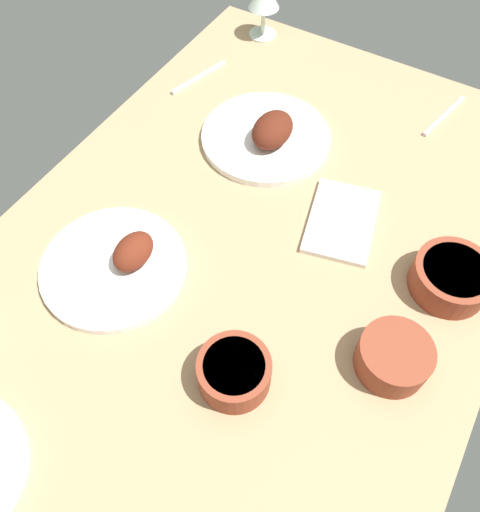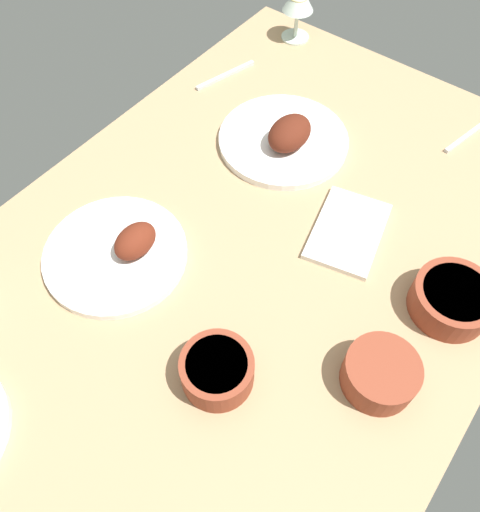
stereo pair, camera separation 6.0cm
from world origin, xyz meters
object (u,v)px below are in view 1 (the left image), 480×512
object	(u,v)px
plate_near_viewer	(268,135)
folded_napkin	(342,221)
bowl_onions	(452,277)
bowl_sauce	(394,357)
plate_far_side	(118,264)
spoon_loose	(199,77)
fork_loose	(444,116)
bowl_cream	(234,372)

from	to	relation	value
plate_near_viewer	folded_napkin	world-z (taller)	plate_near_viewer
bowl_onions	bowl_sauce	size ratio (longest dim) A/B	1.17
plate_far_side	folded_napkin	world-z (taller)	plate_far_side
plate_near_viewer	plate_far_side	world-z (taller)	plate_near_viewer
bowl_sauce	spoon_loose	bearing A→B (deg)	55.90
folded_napkin	fork_loose	distance (cm)	39.57
plate_near_viewer	fork_loose	xyz separation A→B (cm)	(26.81, -30.13, -1.45)
plate_near_viewer	folded_napkin	xyz separation A→B (cm)	(-12.09, -22.87, -1.25)
bowl_sauce	bowl_cream	xyz separation A→B (cm)	(-14.75, 20.02, -0.01)
bowl_sauce	spoon_loose	size ratio (longest dim) A/B	0.70
plate_far_side	folded_napkin	size ratio (longest dim) A/B	1.44
bowl_onions	fork_loose	world-z (taller)	bowl_onions
bowl_onions	fork_loose	xyz separation A→B (cm)	(42.24, 14.37, -2.65)
folded_napkin	spoon_loose	bearing A→B (deg)	64.71
plate_near_viewer	bowl_sauce	xyz separation A→B (cm)	(-34.24, -41.35, 1.35)
plate_near_viewer	plate_far_side	bearing A→B (deg)	170.22
fork_loose	spoon_loose	xyz separation A→B (cm)	(-16.65, 54.34, 0.00)
plate_far_side	bowl_cream	size ratio (longest dim) A/B	2.28
folded_napkin	plate_far_side	bearing A→B (deg)	134.71
plate_near_viewer	bowl_onions	size ratio (longest dim) A/B	2.03
fork_loose	spoon_loose	size ratio (longest dim) A/B	1.00
bowl_cream	fork_loose	distance (cm)	76.36
fork_loose	plate_near_viewer	bearing A→B (deg)	-36.11
bowl_onions	spoon_loose	size ratio (longest dim) A/B	0.82
bowl_sauce	folded_napkin	xyz separation A→B (cm)	(22.15, 18.48, -2.60)
plate_far_side	bowl_onions	xyz separation A→B (cm)	(26.45, -51.71, 1.61)
folded_napkin	spoon_loose	size ratio (longest dim) A/B	1.09
plate_near_viewer	bowl_sauce	size ratio (longest dim) A/B	2.39
bowl_onions	fork_loose	distance (cm)	44.69
plate_far_side	fork_loose	bearing A→B (deg)	-28.53
plate_far_side	spoon_loose	distance (cm)	54.75
bowl_cream	folded_napkin	distance (cm)	37.02
bowl_onions	bowl_cream	distance (cm)	40.79
plate_far_side	bowl_sauce	xyz separation A→B (cm)	(7.64, -48.57, 1.76)
bowl_onions	bowl_sauce	bearing A→B (deg)	170.51
bowl_sauce	spoon_loose	xyz separation A→B (cm)	(44.40, 65.56, -2.80)
plate_far_side	bowl_sauce	bearing A→B (deg)	-81.06
bowl_cream	plate_far_side	bearing A→B (deg)	76.01
bowl_sauce	fork_loose	size ratio (longest dim) A/B	0.70
bowl_cream	spoon_loose	world-z (taller)	bowl_cream
bowl_cream	fork_loose	size ratio (longest dim) A/B	0.69
spoon_loose	plate_far_side	bearing A→B (deg)	33.57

